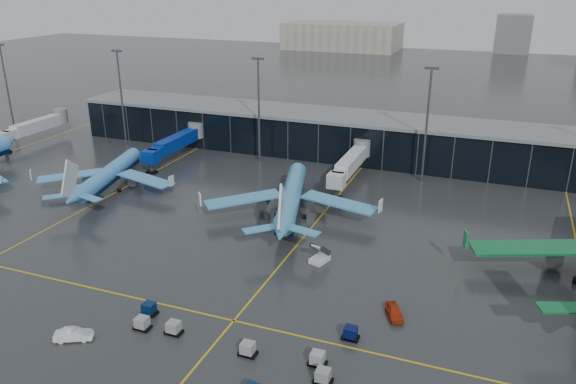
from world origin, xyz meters
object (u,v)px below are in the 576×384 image
(service_van_white, at_px, (74,334))
(baggage_carts, at_px, (241,345))
(service_van_red, at_px, (394,312))
(airliner_klm_near, at_px, (291,185))
(mobile_airstair, at_px, (320,257))
(airliner_arkefly, at_px, (109,164))

(service_van_white, bearing_deg, baggage_carts, -101.67)
(service_van_red, bearing_deg, airliner_klm_near, 108.34)
(airliner_klm_near, distance_m, mobile_airstair, 20.63)
(airliner_arkefly, bearing_deg, airliner_klm_near, -12.42)
(airliner_klm_near, xyz_separation_m, mobile_airstair, (11.19, -16.49, -5.33))
(service_van_red, height_order, service_van_white, service_van_white)
(baggage_carts, relative_size, service_van_white, 6.13)
(airliner_arkefly, height_order, service_van_white, airliner_arkefly)
(airliner_klm_near, xyz_separation_m, service_van_white, (-11.38, -47.71, -5.31))
(service_van_red, relative_size, service_van_white, 0.97)
(airliner_klm_near, height_order, mobile_airstair, airliner_klm_near)
(baggage_carts, bearing_deg, service_van_white, -164.33)
(airliner_arkefly, height_order, service_van_red, airliner_arkefly)
(service_van_white, bearing_deg, airliner_arkefly, 5.55)
(mobile_airstair, height_order, service_van_white, mobile_airstair)
(airliner_arkefly, distance_m, service_van_white, 55.75)
(baggage_carts, height_order, mobile_airstair, mobile_airstair)
(baggage_carts, xyz_separation_m, mobile_airstair, (1.82, 25.39, 0.01))
(mobile_airstair, height_order, service_van_red, mobile_airstair)
(airliner_klm_near, xyz_separation_m, service_van_red, (25.58, -27.78, -5.31))
(airliner_arkefly, xyz_separation_m, mobile_airstair, (52.74, -15.42, -4.83))
(airliner_klm_near, relative_size, service_van_red, 8.58)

